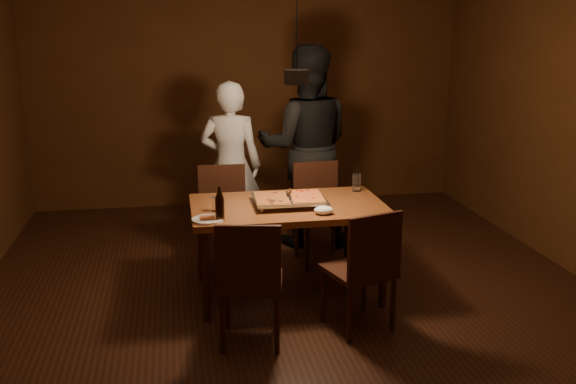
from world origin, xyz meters
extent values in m
plane|color=#361A0E|center=(0.00, 0.00, 0.00)|extent=(6.00, 6.00, 0.00)
plane|color=#522C12|center=(0.00, 3.00, 1.40)|extent=(5.00, 0.00, 5.00)
plane|color=#522C12|center=(0.00, -3.00, 1.40)|extent=(5.00, 0.00, 5.00)
cube|color=brown|center=(-0.02, 0.22, 0.72)|extent=(1.50, 0.90, 0.05)
cylinder|color=#38190F|center=(-0.69, -0.15, 0.35)|extent=(0.06, 0.06, 0.70)
cylinder|color=#38190F|center=(0.65, -0.15, 0.35)|extent=(0.06, 0.06, 0.70)
cylinder|color=#38190F|center=(-0.69, 0.59, 0.35)|extent=(0.06, 0.06, 0.70)
cylinder|color=#38190F|center=(0.65, 0.59, 0.35)|extent=(0.06, 0.06, 0.70)
cube|color=#38190F|center=(-0.47, 0.90, 0.43)|extent=(0.43, 0.43, 0.04)
cube|color=#38190F|center=(-0.47, 1.09, 0.67)|extent=(0.42, 0.04, 0.45)
cube|color=#38190F|center=(0.40, 0.87, 0.43)|extent=(0.45, 0.45, 0.04)
cube|color=#38190F|center=(0.39, 1.06, 0.67)|extent=(0.42, 0.06, 0.45)
cube|color=#38190F|center=(-0.41, -0.51, 0.43)|extent=(0.49, 0.49, 0.04)
cube|color=#38190F|center=(-0.44, -0.69, 0.67)|extent=(0.42, 0.11, 0.45)
cube|color=#38190F|center=(0.36, -0.43, 0.43)|extent=(0.53, 0.53, 0.04)
cube|color=#38190F|center=(0.42, -0.62, 0.67)|extent=(0.41, 0.15, 0.45)
cube|color=silver|center=(-0.01, 0.22, 0.77)|extent=(0.58, 0.49, 0.05)
cube|color=maroon|center=(-0.15, 0.22, 0.81)|extent=(0.28, 0.42, 0.02)
cube|color=gold|center=(0.13, 0.23, 0.81)|extent=(0.27, 0.41, 0.02)
cylinder|color=black|center=(-0.57, -0.10, 0.83)|extent=(0.07, 0.07, 0.16)
cone|color=black|center=(-0.57, -0.10, 0.95)|extent=(0.07, 0.07, 0.09)
cylinder|color=black|center=(-0.56, -0.03, 0.82)|extent=(0.06, 0.06, 0.14)
cone|color=black|center=(-0.56, -0.03, 0.93)|extent=(0.06, 0.06, 0.08)
cylinder|color=silver|center=(-0.58, 0.15, 0.80)|extent=(0.07, 0.07, 0.11)
cylinder|color=silver|center=(0.62, 0.52, 0.82)|extent=(0.07, 0.07, 0.15)
cylinder|color=white|center=(-0.66, -0.09, 0.76)|extent=(0.23, 0.23, 0.02)
cube|color=gold|center=(-0.66, -0.09, 0.77)|extent=(0.10, 0.08, 0.01)
ellipsoid|color=white|center=(0.19, -0.08, 0.78)|extent=(0.15, 0.11, 0.06)
imported|color=silver|center=(-0.35, 1.48, 0.80)|extent=(0.66, 0.52, 1.60)
imported|color=black|center=(0.37, 1.44, 0.96)|extent=(1.04, 0.87, 1.93)
cylinder|color=black|center=(0.00, 0.00, 1.75)|extent=(0.18, 0.18, 0.10)
camera|label=1|loc=(-0.87, -4.50, 2.13)|focal=40.00mm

